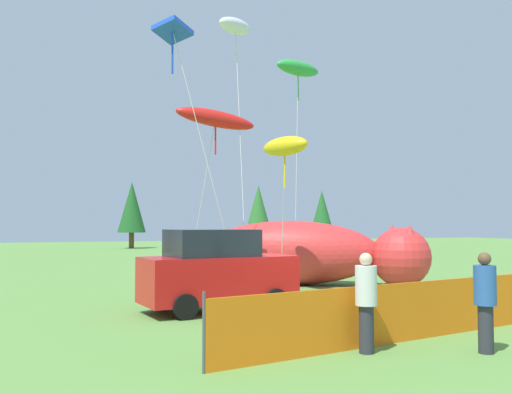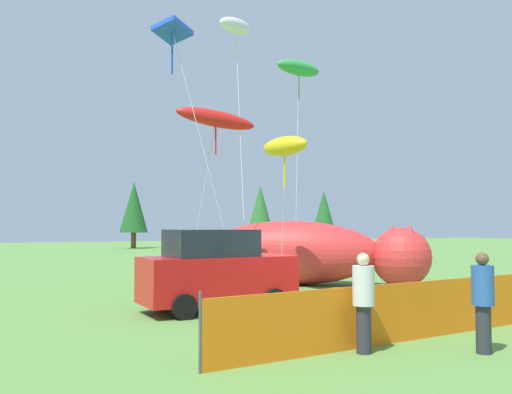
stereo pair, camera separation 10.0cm
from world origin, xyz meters
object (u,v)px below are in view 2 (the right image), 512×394
kite_blue_box (174,36)px  kite_red_lizard (216,119)px  spectator_in_yellow_shirt (364,298)px  spectator_in_blue_shirt (483,298)px  inflatable_cat (309,255)px  folding_chair (481,292)px  parked_car (216,271)px  kite_green_fish (299,69)px  kite_white_ghost (236,27)px  kite_yellow_hero (285,147)px

kite_blue_box → kite_red_lizard: bearing=53.0°
spectator_in_yellow_shirt → spectator_in_blue_shirt: (1.92, -0.76, 0.00)m
inflatable_cat → spectator_in_yellow_shirt: 10.92m
kite_red_lizard → kite_blue_box: bearing=-127.0°
folding_chair → kite_blue_box: size_ratio=0.11×
parked_car → spectator_in_blue_shirt: bearing=-71.0°
kite_blue_box → kite_green_fish: size_ratio=0.93×
parked_car → inflatable_cat: (5.02, 4.73, 0.06)m
spectator_in_blue_shirt → kite_blue_box: kite_blue_box is taller
kite_white_ghost → kite_red_lizard: kite_white_ghost is taller
folding_chair → kite_green_fish: (-0.69, 9.11, 7.96)m
folding_chair → kite_red_lizard: bearing=113.3°
parked_car → kite_red_lizard: (1.67, 5.45, 4.98)m
parked_car → kite_green_fish: size_ratio=0.46×
kite_yellow_hero → spectator_in_yellow_shirt: bearing=-104.1°
inflatable_cat → kite_yellow_hero: kite_yellow_hero is taller
inflatable_cat → spectator_in_yellow_shirt: (-4.04, -10.15, -0.14)m
kite_green_fish → kite_white_ghost: size_ratio=0.85×
spectator_in_yellow_shirt → kite_red_lizard: 12.01m
spectator_in_yellow_shirt → kite_blue_box: size_ratio=0.21×
parked_car → kite_white_ghost: kite_white_ghost is taller
spectator_in_blue_shirt → inflatable_cat: bearing=79.0°
spectator_in_blue_shirt → kite_blue_box: 11.58m
parked_car → kite_white_ghost: size_ratio=0.39×
inflatable_cat → kite_yellow_hero: 4.95m
spectator_in_blue_shirt → kite_yellow_hero: 9.01m
kite_green_fish → kite_white_ghost: bearing=-176.9°
inflatable_cat → spectator_in_yellow_shirt: bearing=-79.1°
kite_yellow_hero → kite_red_lizard: bearing=109.0°
spectator_in_blue_shirt → kite_yellow_hero: kite_yellow_hero is taller
kite_red_lizard → kite_green_fish: bearing=15.5°
kite_red_lizard → kite_white_ghost: bearing=40.2°
parked_car → kite_green_fish: (5.48, 6.51, 7.46)m
kite_green_fish → kite_red_lizard: kite_green_fish is taller
spectator_in_yellow_shirt → kite_yellow_hero: (1.87, 7.46, 3.68)m
spectator_in_blue_shirt → kite_yellow_hero: size_ratio=0.35×
inflatable_cat → parked_car: bearing=-104.1°
inflatable_cat → kite_red_lizard: 5.99m
parked_car → kite_white_ghost: bearing=60.5°
inflatable_cat → kite_blue_box: 9.05m
inflatable_cat → spectator_in_blue_shirt: inflatable_cat is taller
inflatable_cat → kite_blue_box: bearing=-125.4°
kite_white_ghost → inflatable_cat: bearing=-35.7°
parked_car → spectator_in_yellow_shirt: bearing=-85.9°
spectator_in_blue_shirt → kite_white_ghost: (-0.15, 12.54, 8.84)m
inflatable_cat → spectator_in_blue_shirt: (-2.12, -10.91, -0.13)m
folding_chair → spectator_in_blue_shirt: 4.87m
kite_blue_box → kite_green_fish: bearing=33.7°
kite_red_lizard → spectator_in_yellow_shirt: bearing=-93.6°
kite_blue_box → kite_yellow_hero: (3.42, -0.43, -3.20)m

